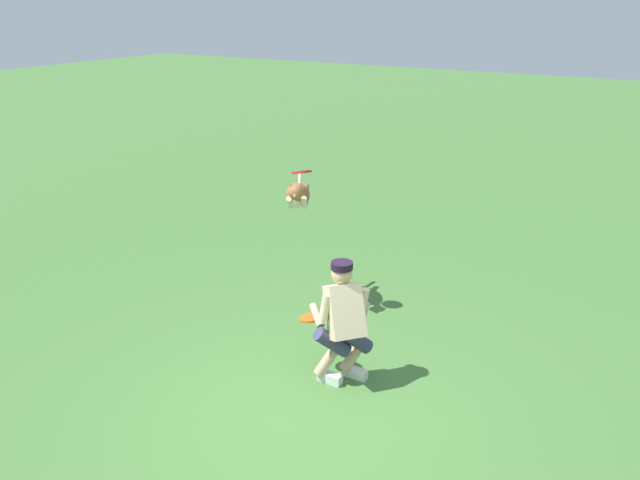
{
  "coord_description": "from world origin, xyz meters",
  "views": [
    {
      "loc": [
        -2.84,
        4.37,
        3.75
      ],
      "look_at": [
        0.63,
        -1.44,
        1.21
      ],
      "focal_mm": 36.85,
      "sensor_mm": 36.0,
      "label": 1
    }
  ],
  "objects": [
    {
      "name": "ground_plane",
      "position": [
        0.0,
        0.0,
        0.0
      ],
      "size": [
        60.0,
        60.0,
        0.0
      ],
      "primitive_type": "plane",
      "color": "#416D33"
    },
    {
      "name": "person",
      "position": [
        -0.04,
        -0.79,
        0.7
      ],
      "size": [
        0.71,
        0.59,
        1.29
      ],
      "rotation": [
        0.0,
        0.0,
        -0.71
      ],
      "color": "silver",
      "rests_on": "ground_plane"
    },
    {
      "name": "dog",
      "position": [
        1.36,
        -2.13,
        1.44
      ],
      "size": [
        0.58,
        0.91,
        0.5
      ],
      "rotation": [
        0.0,
        0.0,
        2.07
      ],
      "color": "#915E39"
    },
    {
      "name": "frisbee_flying",
      "position": [
        1.19,
        -1.96,
        1.79
      ],
      "size": [
        0.27,
        0.28,
        0.13
      ],
      "primitive_type": "cylinder",
      "rotation": [
        -0.22,
        0.24,
        4.82
      ],
      "color": "red"
    },
    {
      "name": "frisbee_held",
      "position": [
        0.35,
        -0.8,
        0.61
      ],
      "size": [
        0.33,
        0.33,
        0.08
      ],
      "primitive_type": "cylinder",
      "rotation": [
        0.1,
        0.15,
        0.45
      ],
      "color": "#DF5212",
      "rests_on": "person"
    }
  ]
}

